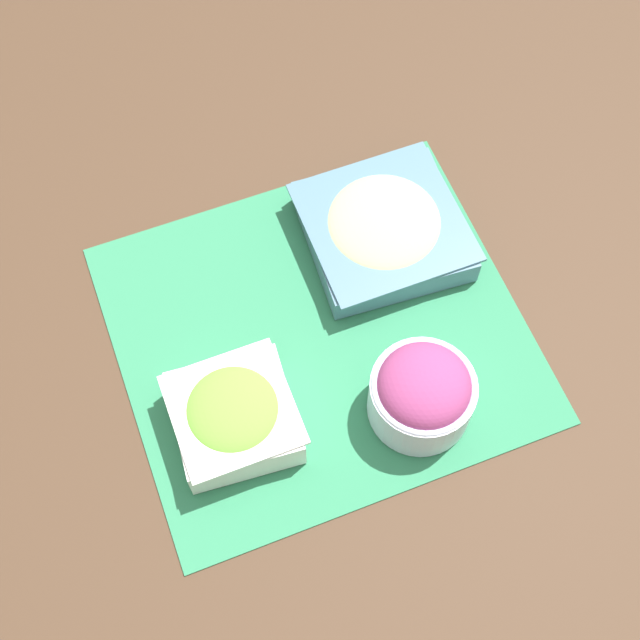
% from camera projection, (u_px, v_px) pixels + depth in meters
% --- Properties ---
extents(ground_plane, '(3.00, 3.00, 0.00)m').
position_uv_depth(ground_plane, '(320.00, 333.00, 1.02)').
color(ground_plane, '#422D1E').
extents(placemat, '(0.45, 0.41, 0.00)m').
position_uv_depth(placemat, '(320.00, 332.00, 1.02)').
color(placemat, '#2D7A51').
rests_on(placemat, ground_plane).
extents(lettuce_bowl, '(0.13, 0.13, 0.06)m').
position_uv_depth(lettuce_bowl, '(234.00, 416.00, 0.94)').
color(lettuce_bowl, white).
rests_on(lettuce_bowl, placemat).
extents(cucumber_bowl, '(0.19, 0.19, 0.05)m').
position_uv_depth(cucumber_bowl, '(383.00, 228.00, 1.05)').
color(cucumber_bowl, slate).
rests_on(cucumber_bowl, placemat).
extents(onion_bowl, '(0.11, 0.11, 0.09)m').
position_uv_depth(onion_bowl, '(422.00, 393.00, 0.94)').
color(onion_bowl, silver).
rests_on(onion_bowl, placemat).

